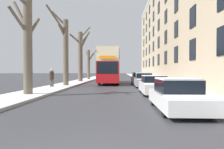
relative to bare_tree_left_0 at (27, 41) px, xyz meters
name	(u,v)px	position (x,y,z in m)	size (l,w,h in m)	color
sidewalk_left	(98,77)	(-0.11, 43.48, -3.50)	(2.81, 130.00, 0.16)	gray
sidewalk_right	(137,77)	(10.91, 43.48, -3.50)	(2.81, 130.00, 0.16)	gray
terrace_facade_right	(187,27)	(16.81, 19.93, 5.17)	(9.10, 51.73, 17.50)	tan
bare_tree_left_0	(27,41)	(0.00, 0.00, 0.00)	(2.02, 2.74, 7.55)	brown
bare_tree_left_1	(65,50)	(0.20, 8.29, 0.34)	(1.96, 2.45, 8.32)	brown
bare_tree_left_2	(81,54)	(0.13, 17.04, 0.67)	(3.21, 3.45, 8.70)	brown
bare_tree_left_3	(89,64)	(0.15, 24.82, -0.52)	(2.22, 2.03, 6.16)	brown
double_decker_bus	(110,65)	(4.69, 13.85, -1.10)	(2.54, 10.41, 4.41)	red
parked_car_0	(178,95)	(8.46, -4.29, -2.96)	(1.79, 4.21, 1.35)	silver
parked_car_1	(154,85)	(8.46, 1.63, -2.95)	(1.78, 4.21, 1.35)	silver
parked_car_2	(143,80)	(8.46, 7.91, -2.89)	(1.75, 4.00, 1.51)	#9EA3AD
parked_car_3	(139,79)	(8.46, 13.17, -2.89)	(1.78, 4.33, 1.50)	#9EA3AD
pedestrian_left_sidewalk	(52,78)	(-0.50, 6.15, -2.56)	(0.41, 0.41, 1.87)	#4C4742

